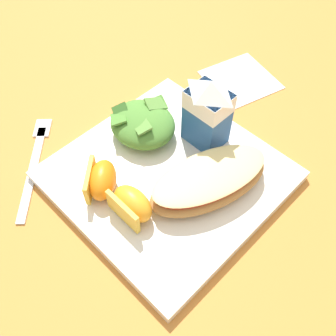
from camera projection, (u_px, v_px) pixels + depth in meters
The scene contains 9 objects.
ground at pixel (168, 179), 0.55m from camera, with size 3.00×3.00×0.00m, color #C67A33.
white_plate at pixel (168, 176), 0.54m from camera, with size 0.28×0.28×0.02m, color white.
cheesy_pizza_bread at pixel (209, 181), 0.51m from camera, with size 0.13×0.19×0.04m.
green_salad_pile at pixel (143, 124), 0.56m from camera, with size 0.10×0.10×0.04m.
milk_carton at pixel (208, 110), 0.53m from camera, with size 0.06×0.04×0.11m.
orange_wedge_front at pixel (101, 180), 0.50m from camera, with size 0.07×0.07×0.04m.
orange_wedge_middle at pixel (132, 204), 0.48m from camera, with size 0.06×0.04×0.04m.
paper_napkin at pixel (240, 79), 0.68m from camera, with size 0.11×0.11×0.00m, color white.
metal_fork at pixel (35, 157), 0.57m from camera, with size 0.15×0.14×0.01m.
Camera 1 is at (0.22, -0.22, 0.45)m, focal length 41.34 mm.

